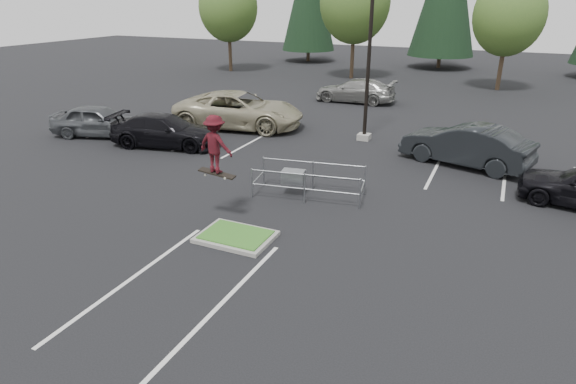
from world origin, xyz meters
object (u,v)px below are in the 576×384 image
at_px(car_l_grey, 98,121).
at_px(car_far_silver, 355,90).
at_px(cart_corral, 297,177).
at_px(car_l_tan, 238,110).
at_px(decid_a, 228,9).
at_px(decid_c, 509,18).
at_px(light_pole, 370,46).
at_px(skateboarder, 215,145).
at_px(car_l_black, 165,130).
at_px(car_r_charc, 466,145).
at_px(decid_b, 355,5).

height_order(car_l_grey, car_far_silver, car_l_grey).
relative_size(cart_corral, car_l_tan, 0.59).
bearing_deg(decid_a, decid_c, -0.48).
distance_m(light_pole, car_l_grey, 14.19).
distance_m(skateboarder, car_l_black, 9.24).
height_order(decid_a, car_r_charc, decid_a).
distance_m(car_l_tan, car_r_charc, 12.09).
bearing_deg(decid_b, light_pole, -70.65).
bearing_deg(decid_b, car_r_charc, -60.70).
distance_m(decid_b, car_l_black, 24.20).
bearing_deg(decid_b, decid_c, -3.34).
distance_m(decid_b, car_l_tan, 19.70).
distance_m(decid_a, car_r_charc, 31.23).
height_order(skateboarder, car_l_black, skateboarder).
bearing_deg(car_l_black, cart_corral, -122.37).
height_order(decid_c, car_l_tan, decid_c).
height_order(decid_a, cart_corral, decid_a).
bearing_deg(car_far_silver, decid_b, -162.34).
bearing_deg(car_r_charc, car_l_tan, -81.12).
distance_m(cart_corral, car_far_silver, 17.13).
xyz_separation_m(decid_c, cart_corral, (-5.70, -25.90, -4.56)).
bearing_deg(decid_c, cart_corral, -102.40).
bearing_deg(car_far_silver, car_r_charc, 36.15).
relative_size(car_l_tan, car_r_charc, 1.30).
xyz_separation_m(light_pole, decid_c, (5.49, 17.83, 0.69)).
relative_size(decid_a, car_l_tan, 1.27).
bearing_deg(car_l_grey, decid_c, -55.41).
relative_size(car_l_black, car_l_grey, 1.12).
xyz_separation_m(skateboarder, car_far_silver, (-1.50, 19.80, -1.74)).
bearing_deg(decid_a, decid_b, 2.39).
relative_size(skateboarder, car_far_silver, 0.37).
height_order(skateboarder, car_far_silver, skateboarder).
bearing_deg(car_l_black, decid_a, 11.45).
bearing_deg(car_l_black, car_l_tan, -30.48).
height_order(cart_corral, car_r_charc, car_r_charc).
bearing_deg(light_pole, car_l_tan, -175.91).
bearing_deg(car_l_grey, cart_corral, -120.57).
relative_size(light_pole, car_l_grey, 2.14).
relative_size(decid_b, car_l_black, 1.82).
height_order(light_pole, decid_c, light_pole).
bearing_deg(decid_b, car_l_tan, -91.48).
bearing_deg(car_l_grey, decid_a, -2.74).
bearing_deg(car_l_tan, decid_a, 21.95).
distance_m(skateboarder, car_l_tan, 11.86).
relative_size(decid_b, car_r_charc, 1.79).
bearing_deg(skateboarder, light_pole, -92.71).
bearing_deg(car_l_tan, car_r_charc, -106.93).
bearing_deg(cart_corral, car_r_charc, 40.16).
relative_size(cart_corral, car_far_silver, 0.76).
distance_m(decid_a, car_l_tan, 22.30).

